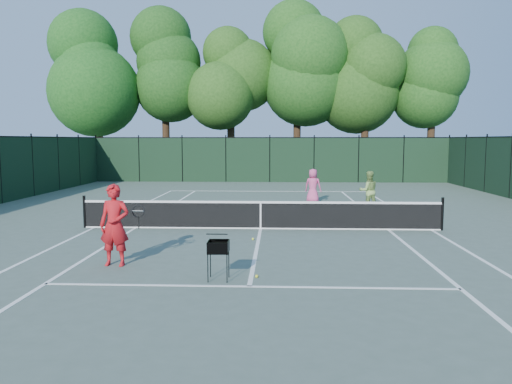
{
  "coord_description": "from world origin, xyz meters",
  "views": [
    {
      "loc": [
        0.55,
        -15.97,
        2.89
      ],
      "look_at": [
        -0.19,
        1.0,
        1.1
      ],
      "focal_mm": 35.0,
      "sensor_mm": 36.0,
      "label": 1
    }
  ],
  "objects_px": {
    "player_pink": "(313,186)",
    "loose_ball_near_cart": "(257,276)",
    "loose_ball_midcourt": "(253,239)",
    "player_green": "(369,191)",
    "ball_hopper": "(218,247)",
    "coach": "(115,225)"
  },
  "relations": [
    {
      "from": "player_green",
      "to": "ball_hopper",
      "type": "height_order",
      "value": "player_green"
    },
    {
      "from": "loose_ball_near_cart",
      "to": "loose_ball_midcourt",
      "type": "relative_size",
      "value": 1.0
    },
    {
      "from": "player_green",
      "to": "ball_hopper",
      "type": "distance_m",
      "value": 11.49
    },
    {
      "from": "loose_ball_midcourt",
      "to": "player_pink",
      "type": "bearing_deg",
      "value": 74.97
    },
    {
      "from": "coach",
      "to": "ball_hopper",
      "type": "xyz_separation_m",
      "value": [
        2.51,
        -1.09,
        -0.26
      ]
    },
    {
      "from": "player_green",
      "to": "loose_ball_near_cart",
      "type": "distance_m",
      "value": 11.04
    },
    {
      "from": "player_pink",
      "to": "coach",
      "type": "bearing_deg",
      "value": 85.04
    },
    {
      "from": "loose_ball_near_cart",
      "to": "player_green",
      "type": "bearing_deg",
      "value": 67.91
    },
    {
      "from": "player_green",
      "to": "ball_hopper",
      "type": "bearing_deg",
      "value": 58.98
    },
    {
      "from": "coach",
      "to": "player_pink",
      "type": "bearing_deg",
      "value": 68.16
    },
    {
      "from": "coach",
      "to": "loose_ball_near_cart",
      "type": "height_order",
      "value": "coach"
    },
    {
      "from": "ball_hopper",
      "to": "loose_ball_midcourt",
      "type": "xyz_separation_m",
      "value": [
        0.5,
        4.12,
        -0.65
      ]
    },
    {
      "from": "player_pink",
      "to": "loose_ball_near_cart",
      "type": "xyz_separation_m",
      "value": [
        -2.04,
        -12.57,
        -0.75
      ]
    },
    {
      "from": "coach",
      "to": "player_green",
      "type": "relative_size",
      "value": 1.17
    },
    {
      "from": "ball_hopper",
      "to": "coach",
      "type": "bearing_deg",
      "value": 153.01
    },
    {
      "from": "loose_ball_near_cart",
      "to": "loose_ball_midcourt",
      "type": "height_order",
      "value": "same"
    },
    {
      "from": "loose_ball_near_cart",
      "to": "loose_ball_midcourt",
      "type": "xyz_separation_m",
      "value": [
        -0.28,
        3.93,
        0.0
      ]
    },
    {
      "from": "coach",
      "to": "ball_hopper",
      "type": "distance_m",
      "value": 2.75
    },
    {
      "from": "player_pink",
      "to": "player_green",
      "type": "distance_m",
      "value": 3.16
    },
    {
      "from": "coach",
      "to": "ball_hopper",
      "type": "relative_size",
      "value": 2.3
    },
    {
      "from": "player_pink",
      "to": "ball_hopper",
      "type": "relative_size",
      "value": 1.91
    },
    {
      "from": "coach",
      "to": "loose_ball_midcourt",
      "type": "relative_size",
      "value": 27.71
    }
  ]
}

